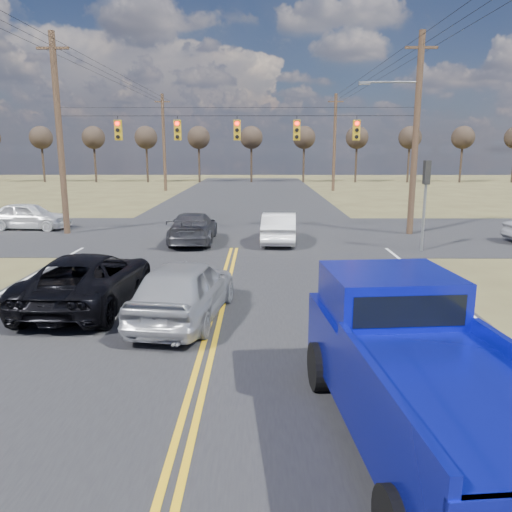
{
  "coord_description": "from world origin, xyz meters",
  "views": [
    {
      "loc": [
        1.16,
        -7.86,
        4.35
      ],
      "look_at": [
        1.05,
        5.46,
        1.5
      ],
      "focal_mm": 35.0,
      "sensor_mm": 36.0,
      "label": 1
    }
  ],
  "objects_px": {
    "white_car_queue": "(279,228)",
    "pickup_truck": "(418,373)",
    "dgrey_car_queue": "(193,228)",
    "silver_suv": "(184,289)",
    "cross_car_west": "(29,216)",
    "black_suv": "(88,280)"
  },
  "relations": [
    {
      "from": "white_car_queue",
      "to": "pickup_truck",
      "type": "bearing_deg",
      "value": 98.51
    },
    {
      "from": "white_car_queue",
      "to": "dgrey_car_queue",
      "type": "distance_m",
      "value": 4.08
    },
    {
      "from": "silver_suv",
      "to": "cross_car_west",
      "type": "xyz_separation_m",
      "value": [
        -10.83,
        14.88,
        -0.06
      ]
    },
    {
      "from": "silver_suv",
      "to": "cross_car_west",
      "type": "distance_m",
      "value": 18.41
    },
    {
      "from": "white_car_queue",
      "to": "cross_car_west",
      "type": "bearing_deg",
      "value": -12.43
    },
    {
      "from": "silver_suv",
      "to": "black_suv",
      "type": "distance_m",
      "value": 3.11
    },
    {
      "from": "dgrey_car_queue",
      "to": "cross_car_west",
      "type": "relative_size",
      "value": 1.12
    },
    {
      "from": "pickup_truck",
      "to": "dgrey_car_queue",
      "type": "bearing_deg",
      "value": 103.29
    },
    {
      "from": "dgrey_car_queue",
      "to": "cross_car_west",
      "type": "bearing_deg",
      "value": -23.01
    },
    {
      "from": "white_car_queue",
      "to": "dgrey_car_queue",
      "type": "bearing_deg",
      "value": 3.54
    },
    {
      "from": "silver_suv",
      "to": "black_suv",
      "type": "xyz_separation_m",
      "value": [
        -2.88,
        1.16,
        -0.05
      ]
    },
    {
      "from": "silver_suv",
      "to": "white_car_queue",
      "type": "distance_m",
      "value": 11.33
    },
    {
      "from": "dgrey_car_queue",
      "to": "black_suv",
      "type": "bearing_deg",
      "value": 79.48
    },
    {
      "from": "white_car_queue",
      "to": "cross_car_west",
      "type": "height_order",
      "value": "cross_car_west"
    },
    {
      "from": "silver_suv",
      "to": "white_car_queue",
      "type": "xyz_separation_m",
      "value": [
        2.87,
        10.96,
        -0.09
      ]
    },
    {
      "from": "black_suv",
      "to": "dgrey_car_queue",
      "type": "bearing_deg",
      "value": -97.68
    },
    {
      "from": "black_suv",
      "to": "dgrey_car_queue",
      "type": "height_order",
      "value": "black_suv"
    },
    {
      "from": "black_suv",
      "to": "pickup_truck",
      "type": "bearing_deg",
      "value": 138.97
    },
    {
      "from": "silver_suv",
      "to": "dgrey_car_queue",
      "type": "height_order",
      "value": "silver_suv"
    },
    {
      "from": "black_suv",
      "to": "dgrey_car_queue",
      "type": "relative_size",
      "value": 1.1
    },
    {
      "from": "pickup_truck",
      "to": "silver_suv",
      "type": "distance_m",
      "value": 7.03
    },
    {
      "from": "pickup_truck",
      "to": "cross_car_west",
      "type": "xyz_separation_m",
      "value": [
        -15.13,
        20.43,
        -0.37
      ]
    }
  ]
}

